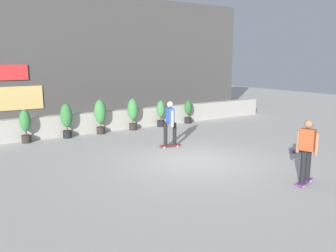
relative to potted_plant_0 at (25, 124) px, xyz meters
name	(u,v)px	position (x,y,z in m)	size (l,w,h in m)	color
ground_plane	(194,161)	(3.93, -5.55, -0.73)	(48.00, 48.00, 0.00)	#B2AFA8
planter_wall	(114,120)	(3.93, 0.45, -0.28)	(18.00, 0.40, 0.90)	#B2ADA3
building_backdrop	(82,58)	(3.92, 4.45, 2.52)	(20.00, 2.08, 6.50)	#4C4947
potted_plant_0	(25,124)	(0.00, 0.00, 0.00)	(0.42, 0.42, 1.30)	#2D2823
potted_plant_1	(66,118)	(1.60, 0.00, 0.09)	(0.47, 0.47, 1.42)	black
potted_plant_2	(100,114)	(3.07, 0.00, 0.14)	(0.51, 0.51, 1.49)	#2D2823
potted_plant_3	(133,112)	(4.65, 0.00, 0.11)	(0.49, 0.49, 1.44)	#2D2823
potted_plant_4	(161,112)	(6.15, 0.00, -0.03)	(0.40, 0.40, 1.26)	black
potted_plant_5	(188,111)	(7.77, 0.00, -0.11)	(0.36, 0.36, 1.18)	black
skater_foreground	(170,122)	(4.30, -3.61, 0.22)	(0.82, 0.55, 1.70)	maroon
skater_by_wall_right	(307,149)	(5.09, -8.77, 0.22)	(0.82, 0.54, 1.70)	#72338C
skateboard_near_camera	(300,150)	(7.80, -6.62, -0.66)	(0.81, 0.22, 0.08)	#72338C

